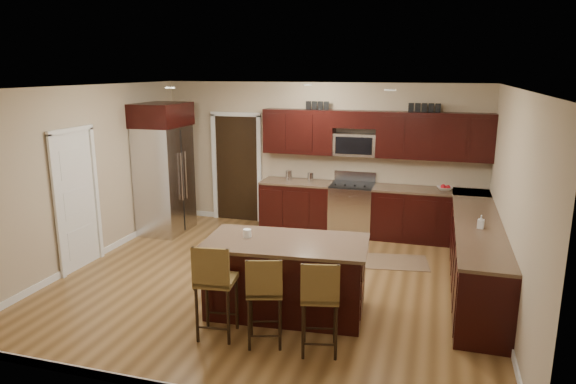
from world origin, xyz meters
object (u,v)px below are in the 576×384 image
(stool_mid, at_px, (265,291))
(refrigerator, at_px, (164,167))
(stool_right, at_px, (320,296))
(range, at_px, (352,209))
(island, at_px, (286,279))
(stool_left, at_px, (214,281))

(stool_mid, height_order, refrigerator, refrigerator)
(stool_mid, relative_size, refrigerator, 0.43)
(stool_mid, relative_size, stool_right, 0.98)
(range, bearing_deg, stool_mid, -93.34)
(stool_right, distance_m, refrigerator, 4.98)
(island, xyz_separation_m, stool_mid, (0.01, -0.84, 0.21))
(island, bearing_deg, range, 80.78)
(stool_right, bearing_deg, stool_left, 167.61)
(stool_mid, bearing_deg, stool_right, -16.98)
(island, distance_m, stool_right, 1.06)
(island, height_order, stool_mid, stool_mid)
(island, xyz_separation_m, stool_right, (0.61, -0.84, 0.22))
(island, bearing_deg, stool_left, -128.53)
(stool_left, xyz_separation_m, stool_mid, (0.57, 0.01, -0.05))
(stool_right, bearing_deg, range, 82.40)
(stool_left, xyz_separation_m, refrigerator, (-2.48, 3.34, 0.51))
(range, height_order, stool_mid, range)
(island, relative_size, stool_mid, 1.99)
(island, distance_m, stool_left, 1.05)
(stool_left, xyz_separation_m, stool_right, (1.18, 0.00, -0.03))
(stool_left, height_order, refrigerator, refrigerator)
(stool_left, height_order, stool_mid, stool_left)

